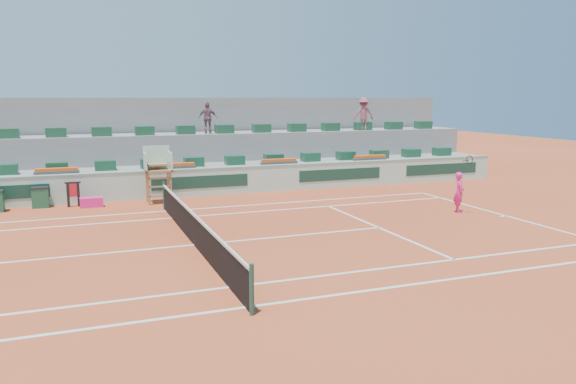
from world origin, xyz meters
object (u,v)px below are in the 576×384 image
at_px(player_bag, 91,202).
at_px(umpire_chair, 158,166).
at_px(drink_cooler_a, 40,197).
at_px(tennis_player, 459,192).

bearing_deg(player_bag, umpire_chair, 1.83).
bearing_deg(drink_cooler_a, tennis_player, -24.13).
bearing_deg(drink_cooler_a, umpire_chair, -7.33).
distance_m(player_bag, umpire_chair, 3.04).
xyz_separation_m(umpire_chair, tennis_player, (10.64, -6.25, -0.74)).
xyz_separation_m(player_bag, tennis_player, (13.36, -6.17, 0.60)).
bearing_deg(umpire_chair, player_bag, -178.17).
distance_m(umpire_chair, tennis_player, 12.36).
bearing_deg(tennis_player, umpire_chair, 149.55).
bearing_deg(player_bag, tennis_player, -24.78).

